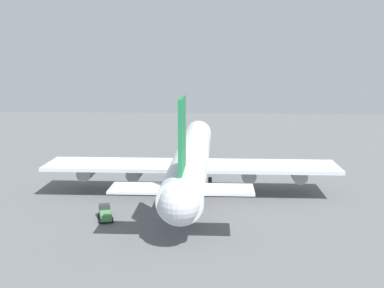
# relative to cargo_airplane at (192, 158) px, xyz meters

# --- Properties ---
(ground_plane) EXTENTS (276.60, 276.60, 0.00)m
(ground_plane) POSITION_rel_cargo_airplane_xyz_m (0.21, 0.00, -6.56)
(ground_plane) COLOR slate
(cargo_airplane) EXTENTS (69.15, 56.58, 20.81)m
(cargo_airplane) POSITION_rel_cargo_airplane_xyz_m (0.00, 0.00, 0.00)
(cargo_airplane) COLOR silver
(cargo_airplane) RESTS_ON ground_plane
(fuel_truck) EXTENTS (4.81, 3.25, 2.29)m
(fuel_truck) POSITION_rel_cargo_airplane_xyz_m (-19.36, 13.29, -5.46)
(fuel_truck) COLOR #333338
(fuel_truck) RESTS_ON ground_plane
(safety_cone_nose) EXTENTS (0.58, 0.58, 0.84)m
(safety_cone_nose) POSITION_rel_cargo_airplane_xyz_m (31.33, 3.79, -6.14)
(safety_cone_nose) COLOR orange
(safety_cone_nose) RESTS_ON ground_plane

